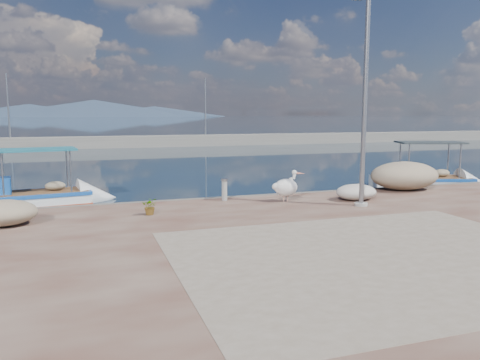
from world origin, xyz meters
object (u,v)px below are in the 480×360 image
lamp_post (364,107)px  bollard_near (224,189)px  boat_left (37,200)px  boat_right (427,183)px  pelican (286,187)px

lamp_post → bollard_near: (-4.09, 2.36, -2.87)m
lamp_post → bollard_near: bearing=150.1°
bollard_near → lamp_post: bearing=-29.9°
boat_left → lamp_post: 12.90m
lamp_post → boat_right: bearing=36.0°
boat_left → pelican: (8.55, -4.88, 0.82)m
boat_left → bollard_near: bearing=-38.6°
boat_left → boat_right: size_ratio=0.98×
boat_right → pelican: 9.84m
boat_right → bollard_near: bearing=-146.1°
boat_left → lamp_post: bearing=-38.1°
pelican → boat_right: bearing=28.4°
bollard_near → pelican: bearing=-24.0°
pelican → bollard_near: size_ratio=1.49×
lamp_post → bollard_near: 5.53m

